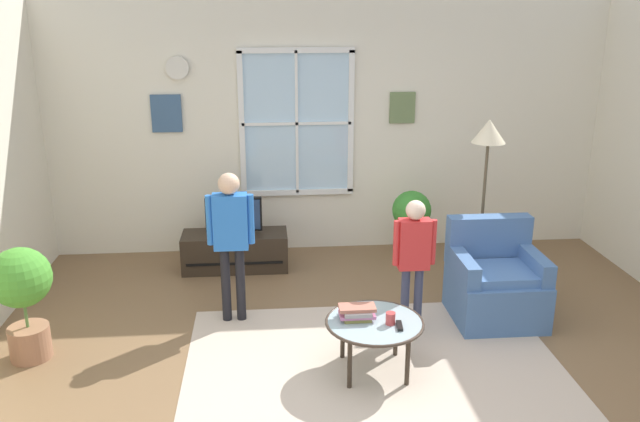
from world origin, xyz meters
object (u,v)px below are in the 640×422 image
(cup, at_px, (391,318))
(potted_plant_by_window, at_px, (411,220))
(person_blue_shirt, at_px, (231,230))
(floor_lamp, at_px, (488,148))
(book_stack, at_px, (357,312))
(remote_near_books, at_px, (400,326))
(armchair, at_px, (495,283))
(potted_plant_corner, at_px, (22,291))
(coffee_table, at_px, (375,324))
(person_red_shirt, at_px, (414,252))
(television, at_px, (234,215))
(tv_stand, at_px, (235,251))

(cup, bearing_deg, potted_plant_by_window, 73.54)
(person_blue_shirt, xyz_separation_m, floor_lamp, (2.41, 0.56, 0.55))
(book_stack, distance_m, cup, 0.26)
(remote_near_books, distance_m, person_blue_shirt, 1.70)
(armchair, relative_size, potted_plant_corner, 0.94)
(coffee_table, height_order, book_stack, book_stack)
(remote_near_books, height_order, person_red_shirt, person_red_shirt)
(coffee_table, relative_size, remote_near_books, 5.35)
(television, distance_m, potted_plant_by_window, 1.90)
(tv_stand, distance_m, cup, 2.53)
(book_stack, height_order, person_red_shirt, person_red_shirt)
(book_stack, bearing_deg, coffee_table, -21.50)
(armchair, height_order, coffee_table, armchair)
(person_red_shirt, xyz_separation_m, potted_plant_corner, (-3.10, -0.14, -0.17))
(person_red_shirt, bearing_deg, potted_plant_by_window, 77.63)
(tv_stand, bearing_deg, person_red_shirt, -45.41)
(book_stack, xyz_separation_m, potted_plant_corner, (-2.56, 0.38, 0.10))
(tv_stand, bearing_deg, armchair, -29.43)
(potted_plant_by_window, height_order, potted_plant_corner, potted_plant_corner)
(book_stack, xyz_separation_m, cup, (0.24, -0.10, -0.01))
(book_stack, xyz_separation_m, person_red_shirt, (0.54, 0.52, 0.27))
(coffee_table, bearing_deg, potted_plant_by_window, 70.56)
(coffee_table, distance_m, person_blue_shirt, 1.52)
(tv_stand, bearing_deg, coffee_table, -62.16)
(television, distance_m, person_blue_shirt, 1.21)
(potted_plant_corner, relative_size, floor_lamp, 0.56)
(floor_lamp, bearing_deg, coffee_table, -130.90)
(coffee_table, distance_m, potted_plant_corner, 2.73)
(armchair, relative_size, remote_near_books, 6.21)
(armchair, height_order, remote_near_books, armchair)
(book_stack, xyz_separation_m, floor_lamp, (1.44, 1.46, 0.92))
(potted_plant_corner, xyz_separation_m, floor_lamp, (4.00, 1.08, 0.82))
(cup, bearing_deg, book_stack, 156.11)
(remote_near_books, bearing_deg, floor_lamp, 54.76)
(television, xyz_separation_m, potted_plant_corner, (-1.56, -1.70, -0.02))
(person_red_shirt, bearing_deg, cup, -116.06)
(television, bearing_deg, coffee_table, -62.13)
(floor_lamp, bearing_deg, book_stack, -134.49)
(armchair, relative_size, potted_plant_by_window, 1.09)
(coffee_table, relative_size, cup, 8.00)
(coffee_table, bearing_deg, cup, -26.57)
(cup, distance_m, person_red_shirt, 0.75)
(armchair, bearing_deg, coffee_table, -146.55)
(cup, bearing_deg, person_red_shirt, 63.94)
(television, relative_size, floor_lamp, 0.35)
(book_stack, relative_size, person_red_shirt, 0.23)
(cup, xyz_separation_m, potted_plant_corner, (-2.79, 0.49, 0.11))
(book_stack, height_order, cup, book_stack)
(person_blue_shirt, relative_size, person_red_shirt, 1.14)
(person_blue_shirt, height_order, floor_lamp, floor_lamp)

